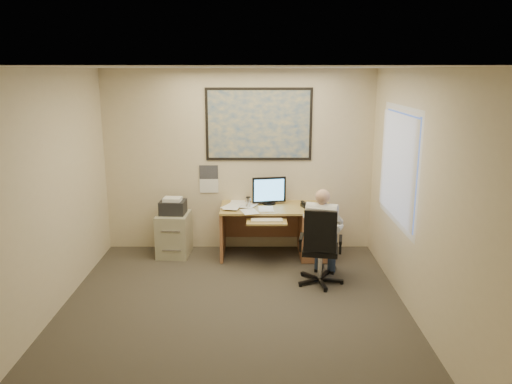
{
  "coord_description": "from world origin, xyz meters",
  "views": [
    {
      "loc": [
        0.25,
        -5.08,
        2.68
      ],
      "look_at": [
        0.26,
        1.3,
        1.11
      ],
      "focal_mm": 35.0,
      "sensor_mm": 36.0,
      "label": 1
    }
  ],
  "objects_px": {
    "desk": "(298,226)",
    "filing_cabinet": "(174,230)",
    "person": "(321,236)",
    "office_chair": "(321,262)"
  },
  "relations": [
    {
      "from": "desk",
      "to": "filing_cabinet",
      "type": "bearing_deg",
      "value": 179.16
    },
    {
      "from": "desk",
      "to": "filing_cabinet",
      "type": "xyz_separation_m",
      "value": [
        -1.83,
        0.03,
        -0.07
      ]
    },
    {
      "from": "desk",
      "to": "filing_cabinet",
      "type": "relative_size",
      "value": 1.82
    },
    {
      "from": "desk",
      "to": "person",
      "type": "height_order",
      "value": "person"
    },
    {
      "from": "filing_cabinet",
      "to": "person",
      "type": "bearing_deg",
      "value": -21.97
    },
    {
      "from": "person",
      "to": "office_chair",
      "type": "bearing_deg",
      "value": -64.85
    },
    {
      "from": "filing_cabinet",
      "to": "office_chair",
      "type": "height_order",
      "value": "office_chair"
    },
    {
      "from": "office_chair",
      "to": "desk",
      "type": "bearing_deg",
      "value": 111.94
    },
    {
      "from": "desk",
      "to": "office_chair",
      "type": "relative_size",
      "value": 1.56
    },
    {
      "from": "desk",
      "to": "person",
      "type": "relative_size",
      "value": 1.3
    }
  ]
}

